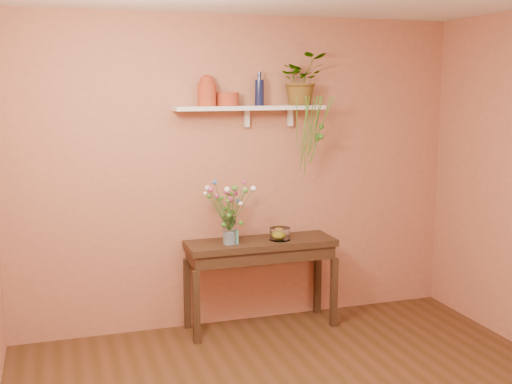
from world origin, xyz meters
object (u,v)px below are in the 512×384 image
object	(u,v)px
sideboard	(261,253)
spider_plant	(302,79)
terracotta_jug	(207,91)
glass_bowl	(280,234)
blue_bottle	(259,92)
glass_vase	(230,232)
bouquet	(228,199)

from	to	relation	value
sideboard	spider_plant	xyz separation A→B (m)	(0.41, 0.11, 1.49)
terracotta_jug	glass_bowl	world-z (taller)	terracotta_jug
sideboard	blue_bottle	bearing A→B (deg)	78.65
glass_bowl	sideboard	bearing A→B (deg)	166.34
sideboard	spider_plant	size ratio (longest dim) A/B	2.90
terracotta_jug	spider_plant	xyz separation A→B (m)	(0.84, 0.01, 0.10)
glass_vase	bouquet	size ratio (longest dim) A/B	0.53
spider_plant	bouquet	size ratio (longest dim) A/B	1.00
glass_vase	glass_bowl	world-z (taller)	glass_vase
blue_bottle	glass_bowl	xyz separation A→B (m)	(0.14, -0.15, -1.22)
terracotta_jug	glass_bowl	bearing A→B (deg)	-13.63
blue_bottle	glass_vase	bearing A→B (deg)	-153.72
glass_vase	sideboard	bearing A→B (deg)	8.12
sideboard	bouquet	distance (m)	0.59
sideboard	bouquet	world-z (taller)	bouquet
spider_plant	glass_vase	size ratio (longest dim) A/B	1.87
sideboard	blue_bottle	size ratio (longest dim) A/B	4.55
terracotta_jug	glass_vase	bearing A→B (deg)	-45.47
blue_bottle	glass_vase	xyz separation A→B (m)	(-0.31, -0.16, -1.17)
spider_plant	sideboard	bearing A→B (deg)	-164.56
blue_bottle	bouquet	xyz separation A→B (m)	(-0.32, -0.16, -0.88)
bouquet	glass_bowl	world-z (taller)	bouquet
sideboard	glass_vase	xyz separation A→B (m)	(-0.29, -0.04, 0.22)
blue_bottle	glass_bowl	distance (m)	1.24
sideboard	glass_vase	bearing A→B (deg)	-171.88
spider_plant	glass_vase	world-z (taller)	spider_plant
glass_vase	glass_bowl	bearing A→B (deg)	0.32
bouquet	glass_bowl	distance (m)	0.57
glass_vase	bouquet	xyz separation A→B (m)	(-0.01, -0.00, 0.29)
sideboard	bouquet	bearing A→B (deg)	-171.29
terracotta_jug	blue_bottle	bearing A→B (deg)	0.98
terracotta_jug	glass_vase	size ratio (longest dim) A/B	1.08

